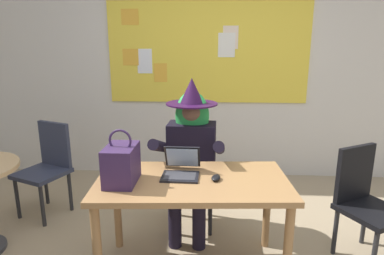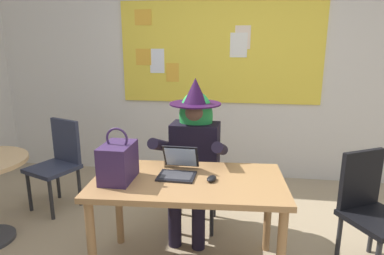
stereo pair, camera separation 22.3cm
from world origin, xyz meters
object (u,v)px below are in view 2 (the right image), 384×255
person_costumed (194,146)px  handbag (118,162)px  chair_at_desk (196,171)px  chair_extra_corner (370,205)px  laptop (178,168)px  chair_spare_by_window (59,159)px  computer_mouse (212,179)px  desk_main (188,191)px

person_costumed → handbag: size_ratio=3.63×
chair_at_desk → handbag: (-0.43, -0.81, 0.35)m
chair_at_desk → chair_extra_corner: (1.37, -0.45, -0.02)m
laptop → chair_spare_by_window: bearing=153.2°
computer_mouse → handbag: (-0.64, -0.08, 0.12)m
desk_main → chair_spare_by_window: bearing=150.9°
laptop → chair_extra_corner: size_ratio=0.35×
laptop → chair_extra_corner: bearing=8.8°
handbag → person_costumed: bearing=57.9°
person_costumed → chair_extra_corner: bearing=79.1°
chair_at_desk → chair_spare_by_window: chair_at_desk is taller
handbag → computer_mouse: bearing=7.2°
chair_at_desk → computer_mouse: bearing=15.0°
chair_spare_by_window → chair_extra_corner: 2.86m
chair_spare_by_window → chair_extra_corner: bearing=100.9°
computer_mouse → chair_spare_by_window: chair_spare_by_window is taller
chair_spare_by_window → chair_at_desk: bearing=108.0°
laptop → desk_main: bearing=-41.3°
desk_main → chair_at_desk: 0.73m
person_costumed → handbag: (-0.43, -0.68, 0.08)m
computer_mouse → handbag: size_ratio=0.28×
desk_main → handbag: (-0.48, -0.09, 0.23)m
person_costumed → laptop: bearing=-1.7°
desk_main → chair_extra_corner: size_ratio=1.57×
person_costumed → computer_mouse: person_costumed is taller
chair_spare_by_window → chair_extra_corner: (2.80, -0.56, -0.01)m
laptop → handbag: size_ratio=0.83×
computer_mouse → chair_extra_corner: bearing=27.7°
desk_main → chair_extra_corner: bearing=11.4°
chair_at_desk → desk_main: bearing=2.5°
chair_extra_corner → chair_at_desk: bearing=-137.6°
laptop → chair_extra_corner: laptop is taller
chair_extra_corner → handbag: bearing=-108.1°
computer_mouse → chair_spare_by_window: size_ratio=0.12×
chair_at_desk → laptop: (-0.04, -0.64, 0.27)m
chair_at_desk → computer_mouse: (0.21, -0.73, 0.24)m
chair_extra_corner → chair_spare_by_window: bearing=-130.5°
chair_extra_corner → computer_mouse: bearing=-106.0°
desk_main → computer_mouse: size_ratio=13.38×
chair_at_desk → chair_spare_by_window: bearing=-95.3°
person_costumed → chair_spare_by_window: (-1.43, 0.23, -0.28)m
desk_main → person_costumed: (-0.05, 0.60, 0.15)m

